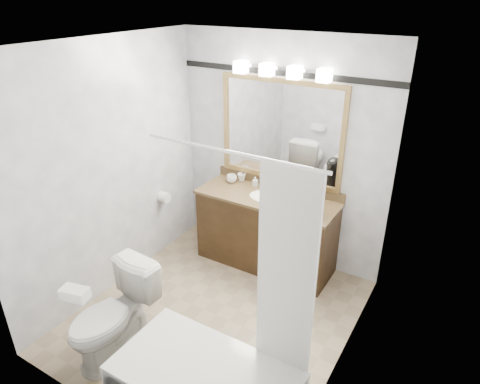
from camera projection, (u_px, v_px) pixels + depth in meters
room at (213, 200)px, 3.60m from camera, size 2.42×2.62×2.52m
vanity at (266, 229)px, 4.74m from camera, size 1.53×0.58×0.97m
mirror at (281, 131)px, 4.48m from camera, size 1.40×0.04×1.10m
vanity_light_bar at (281, 71)px, 4.17m from camera, size 1.02×0.14×0.12m
accent_stripe at (284, 73)px, 4.23m from camera, size 2.40×0.01×0.06m
tp_roll at (164, 197)px, 4.88m from camera, size 0.11×0.12×0.12m
toilet at (112, 316)px, 3.55m from camera, size 0.50×0.81×0.80m
tissue_box at (75, 293)px, 3.13m from camera, size 0.23×0.16×0.08m
coffee_maker at (312, 193)px, 4.21m from camera, size 0.19×0.24×0.36m
cup_left at (232, 179)px, 4.88m from camera, size 0.11×0.11×0.09m
cup_right at (242, 177)px, 4.92m from camera, size 0.12×0.12×0.09m
soap_bottle_a at (255, 181)px, 4.79m from camera, size 0.05×0.05×0.11m
soap_bar at (268, 190)px, 4.67m from camera, size 0.09×0.07×0.03m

